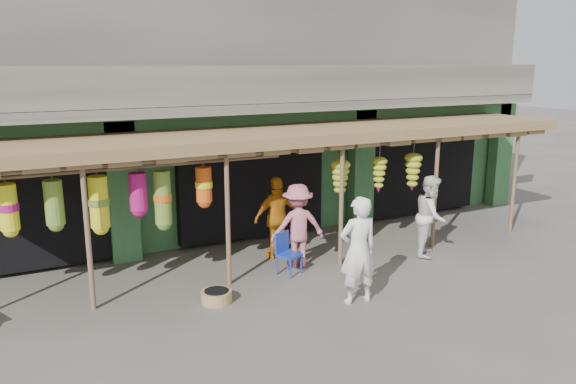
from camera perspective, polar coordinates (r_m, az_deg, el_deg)
name	(u,v)px	position (r m, az deg, el deg)	size (l,w,h in m)	color
ground	(294,268)	(11.74, 0.59, -7.74)	(80.00, 80.00, 0.00)	#514C47
building	(211,92)	(15.48, -7.79, 9.99)	(16.40, 6.80, 7.00)	gray
awning	(271,141)	(11.73, -1.79, 5.21)	(14.00, 2.70, 2.79)	brown
blue_chair	(286,251)	(11.32, -0.19, -6.01)	(0.54, 0.54, 0.85)	#1833A1
basket_mid	(217,296)	(10.22, -7.26, -10.48)	(0.55, 0.55, 0.21)	#9F8447
person_front	(358,250)	(9.91, 7.14, -5.90)	(0.71, 0.46, 1.94)	white
person_right	(431,216)	(12.66, 14.32, -2.35)	(0.87, 0.68, 1.79)	silver
person_vendor	(278,218)	(12.11, -1.05, -2.63)	(1.05, 0.44, 1.79)	orange
person_shopper	(298,226)	(11.59, 0.99, -3.45)	(1.13, 0.65, 1.75)	#BF6576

